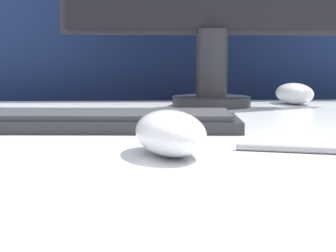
# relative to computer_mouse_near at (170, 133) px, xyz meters

# --- Properties ---
(partition_panel) EXTENTS (5.00, 0.03, 1.40)m
(partition_panel) POSITION_rel_computer_mouse_near_xyz_m (0.05, 0.79, -0.06)
(partition_panel) COLOR navy
(partition_panel) RESTS_ON ground_plane
(computer_mouse_near) EXTENTS (0.09, 0.12, 0.05)m
(computer_mouse_near) POSITION_rel_computer_mouse_near_xyz_m (0.00, 0.00, 0.00)
(computer_mouse_near) COLOR white
(computer_mouse_near) RESTS_ON desk
(keyboard) EXTENTS (0.43, 0.15, 0.02)m
(keyboard) POSITION_rel_computer_mouse_near_xyz_m (-0.10, 0.19, -0.01)
(keyboard) COLOR #28282D
(keyboard) RESTS_ON desk
(computer_mouse_far) EXTENTS (0.09, 0.12, 0.05)m
(computer_mouse_far) POSITION_rel_computer_mouse_near_xyz_m (0.31, 0.54, 0.00)
(computer_mouse_far) COLOR white
(computer_mouse_far) RESTS_ON desk
(pen) EXTENTS (0.15, 0.05, 0.01)m
(pen) POSITION_rel_computer_mouse_near_xyz_m (0.15, 0.00, -0.02)
(pen) COLOR #99999E
(pen) RESTS_ON desk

